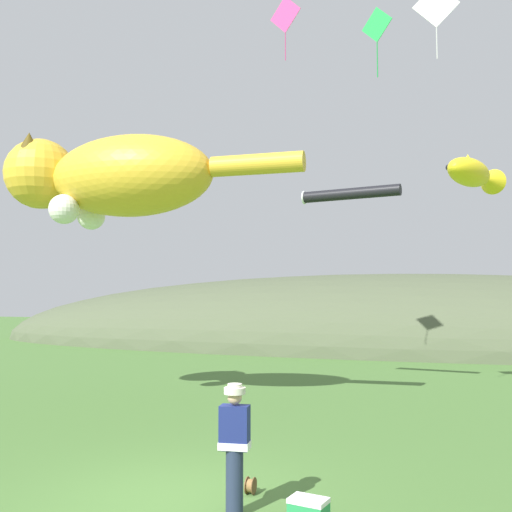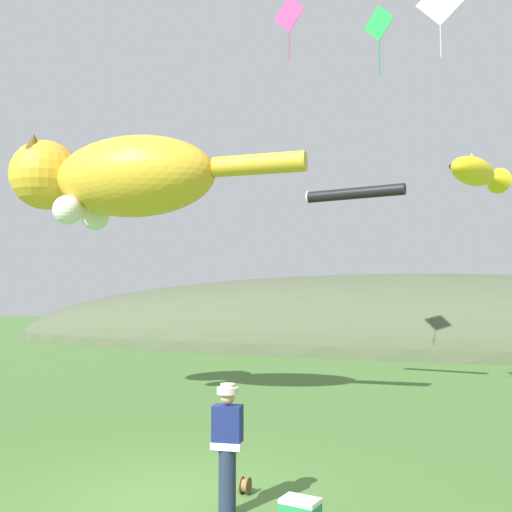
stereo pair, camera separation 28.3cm
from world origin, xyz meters
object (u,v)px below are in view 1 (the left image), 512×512
Objects in this scene: picnic_cooler at (309,512)px; kite_tube_streamer at (349,194)px; kite_fish_windsock at (474,174)px; kite_diamond_white at (436,6)px; kite_spool at (251,486)px; festival_attendant at (235,444)px; kite_diamond_pink at (285,15)px; kite_diamond_green at (377,26)px; kite_giant_cat at (111,178)px.

picnic_cooler is 0.17× the size of kite_tube_streamer.
kite_tube_streamer is at bearing 96.07° from picnic_cooler.
kite_diamond_white is (-0.87, -0.03, 4.83)m from kite_fish_windsock.
kite_spool is at bearing -109.29° from kite_diamond_white.
festival_attendant is 0.84× the size of kite_diamond_pink.
kite_fish_windsock reaches higher than festival_attendant.
kite_diamond_pink is at bearing -156.17° from kite_tube_streamer.
picnic_cooler is at bearing -38.95° from kite_spool.
picnic_cooler is at bearing -83.93° from kite_tube_streamer.
kite_fish_windsock is (3.56, 8.77, 5.33)m from festival_attendant.
kite_diamond_pink is at bearing 138.44° from kite_diamond_green.
picnic_cooler is at bearing -40.50° from kite_giant_cat.
picnic_cooler is 0.06× the size of kite_giant_cat.
kite_diamond_white reaches higher than festival_attendant.
kite_fish_windsock is 1.34× the size of kite_diamond_pink.
kite_giant_cat reaches higher than kite_tube_streamer.
kite_diamond_pink reaches higher than kite_spool.
kite_spool is 10.65m from kite_fish_windsock.
kite_giant_cat is 3.05× the size of kite_fish_windsock.
kite_fish_windsock is at bearing -22.40° from kite_tube_streamer.
festival_attendant is 0.63× the size of kite_fish_windsock.
kite_tube_streamer is (0.02, 9.39, 6.07)m from kite_spool.
festival_attendant reaches higher than picnic_cooler.
kite_fish_windsock is 7.88m from kite_diamond_pink.
kite_diamond_pink reaches higher than kite_giant_cat.
kite_diamond_pink is at bearing 101.98° from kite_spool.
picnic_cooler is 11.00m from kite_fish_windsock.
kite_diamond_white reaches higher than kite_tube_streamer.
kite_fish_windsock is (2.51, 8.80, 6.10)m from picnic_cooler.
kite_fish_windsock is at bearing -7.06° from kite_diamond_pink.
kite_giant_cat is 3.93× the size of kite_diamond_white.
picnic_cooler reaches higher than kite_spool.
kite_spool is 14.70m from kite_diamond_pink.
kite_spool is 1.43m from picnic_cooler.
kite_diamond_pink is at bearing 101.30° from festival_attendant.
kite_giant_cat is 10.25m from kite_diamond_white.
kite_tube_streamer is at bearing 89.89° from kite_spool.
kite_tube_streamer is at bearing 110.18° from kite_diamond_green.
festival_attendant is 1.20m from kite_spool.
kite_diamond_green reaches higher than festival_attendant.
kite_spool is 0.47× the size of picnic_cooler.
festival_attendant is 0.21× the size of kite_giant_cat.
kite_giant_cat reaches higher than picnic_cooler.
kite_giant_cat is at bearing 139.50° from picnic_cooler.
kite_diamond_green is at bearing -123.73° from kite_diamond_white.
kite_diamond_green is 0.83× the size of kite_diamond_white.
kite_fish_windsock reaches higher than kite_spool.
kite_tube_streamer is 1.45× the size of kite_diamond_white.
festival_attendant is at bearing -85.59° from kite_spool.
kite_diamond_pink is at bearing 42.08° from kite_giant_cat.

